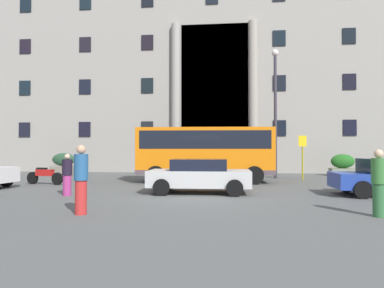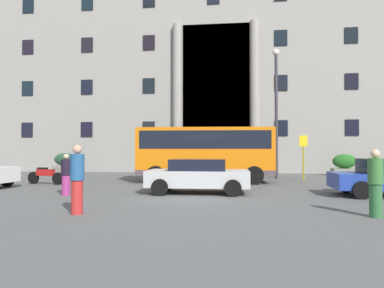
{
  "view_description": "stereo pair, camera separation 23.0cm",
  "coord_description": "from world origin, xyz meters",
  "px_view_note": "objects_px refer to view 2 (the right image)",
  "views": [
    {
      "loc": [
        1.13,
        -12.72,
        1.67
      ],
      "look_at": [
        -0.67,
        4.8,
        1.99
      ],
      "focal_mm": 32.4,
      "sensor_mm": 36.0,
      "label": 1
    },
    {
      "loc": [
        1.36,
        -12.7,
        1.67
      ],
      "look_at": [
        -0.67,
        4.8,
        1.99
      ],
      "focal_mm": 32.4,
      "sensor_mm": 36.0,
      "label": 2
    }
  ],
  "objects_px": {
    "pedestrian_man_crossing": "(376,183)",
    "orange_minibus": "(205,150)",
    "hedge_planter_entrance_left": "(249,166)",
    "motorcycle_near_kerb": "(45,175)",
    "hedge_planter_far_east": "(66,164)",
    "lamppost_plaza_centre": "(276,103)",
    "hedge_planter_west": "(345,165)",
    "pedestrian_woman_dark_dress": "(66,175)",
    "bus_stop_sign": "(303,152)",
    "parked_sedan_second": "(198,175)",
    "pedestrian_man_red_shirt": "(77,179)",
    "hedge_planter_east": "(187,164)"
  },
  "relations": [
    {
      "from": "pedestrian_man_crossing",
      "to": "orange_minibus",
      "type": "bearing_deg",
      "value": -80.99
    },
    {
      "from": "hedge_planter_entrance_left",
      "to": "pedestrian_man_crossing",
      "type": "relative_size",
      "value": 0.97
    },
    {
      "from": "motorcycle_near_kerb",
      "to": "orange_minibus",
      "type": "bearing_deg",
      "value": 27.04
    },
    {
      "from": "hedge_planter_far_east",
      "to": "lamppost_plaza_centre",
      "type": "xyz_separation_m",
      "value": [
        14.47,
        -2.65,
        3.77
      ]
    },
    {
      "from": "hedge_planter_west",
      "to": "pedestrian_woman_dark_dress",
      "type": "relative_size",
      "value": 1.02
    },
    {
      "from": "bus_stop_sign",
      "to": "lamppost_plaza_centre",
      "type": "height_order",
      "value": "lamppost_plaza_centre"
    },
    {
      "from": "orange_minibus",
      "to": "pedestrian_woman_dark_dress",
      "type": "height_order",
      "value": "orange_minibus"
    },
    {
      "from": "hedge_planter_west",
      "to": "motorcycle_near_kerb",
      "type": "relative_size",
      "value": 0.77
    },
    {
      "from": "orange_minibus",
      "to": "parked_sedan_second",
      "type": "bearing_deg",
      "value": -92.04
    },
    {
      "from": "motorcycle_near_kerb",
      "to": "pedestrian_woman_dark_dress",
      "type": "bearing_deg",
      "value": -39.98
    },
    {
      "from": "hedge_planter_entrance_left",
      "to": "bus_stop_sign",
      "type": "bearing_deg",
      "value": -51.12
    },
    {
      "from": "motorcycle_near_kerb",
      "to": "pedestrian_man_crossing",
      "type": "relative_size",
      "value": 1.21
    },
    {
      "from": "bus_stop_sign",
      "to": "parked_sedan_second",
      "type": "bearing_deg",
      "value": -129.39
    },
    {
      "from": "hedge_planter_entrance_left",
      "to": "hedge_planter_west",
      "type": "height_order",
      "value": "hedge_planter_west"
    },
    {
      "from": "hedge_planter_far_east",
      "to": "hedge_planter_entrance_left",
      "type": "distance_m",
      "value": 12.99
    },
    {
      "from": "parked_sedan_second",
      "to": "pedestrian_woman_dark_dress",
      "type": "xyz_separation_m",
      "value": [
        -4.8,
        -1.26,
        0.07
      ]
    },
    {
      "from": "hedge_planter_entrance_left",
      "to": "motorcycle_near_kerb",
      "type": "relative_size",
      "value": 0.8
    },
    {
      "from": "hedge_planter_far_east",
      "to": "parked_sedan_second",
      "type": "distance_m",
      "value": 14.6
    },
    {
      "from": "lamppost_plaza_centre",
      "to": "parked_sedan_second",
      "type": "bearing_deg",
      "value": -117.81
    },
    {
      "from": "pedestrian_man_red_shirt",
      "to": "lamppost_plaza_centre",
      "type": "height_order",
      "value": "lamppost_plaza_centre"
    },
    {
      "from": "hedge_planter_far_east",
      "to": "pedestrian_man_crossing",
      "type": "height_order",
      "value": "pedestrian_man_crossing"
    },
    {
      "from": "hedge_planter_far_east",
      "to": "pedestrian_woman_dark_dress",
      "type": "xyz_separation_m",
      "value": [
        5.74,
        -11.37,
        0.06
      ]
    },
    {
      "from": "hedge_planter_east",
      "to": "pedestrian_woman_dark_dress",
      "type": "bearing_deg",
      "value": -105.65
    },
    {
      "from": "hedge_planter_west",
      "to": "parked_sedan_second",
      "type": "distance_m",
      "value": 13.17
    },
    {
      "from": "hedge_planter_far_east",
      "to": "hedge_planter_east",
      "type": "relative_size",
      "value": 0.84
    },
    {
      "from": "bus_stop_sign",
      "to": "pedestrian_man_red_shirt",
      "type": "height_order",
      "value": "bus_stop_sign"
    },
    {
      "from": "hedge_planter_east",
      "to": "pedestrian_woman_dark_dress",
      "type": "xyz_separation_m",
      "value": [
        -3.09,
        -11.04,
        0.03
      ]
    },
    {
      "from": "orange_minibus",
      "to": "bus_stop_sign",
      "type": "xyz_separation_m",
      "value": [
        5.36,
        1.7,
        -0.14
      ]
    },
    {
      "from": "pedestrian_man_red_shirt",
      "to": "pedestrian_man_crossing",
      "type": "relative_size",
      "value": 1.07
    },
    {
      "from": "orange_minibus",
      "to": "hedge_planter_west",
      "type": "distance_m",
      "value": 10.19
    },
    {
      "from": "bus_stop_sign",
      "to": "hedge_planter_west",
      "type": "relative_size",
      "value": 1.59
    },
    {
      "from": "motorcycle_near_kerb",
      "to": "lamppost_plaza_centre",
      "type": "bearing_deg",
      "value": 34.21
    },
    {
      "from": "bus_stop_sign",
      "to": "parked_sedan_second",
      "type": "height_order",
      "value": "bus_stop_sign"
    },
    {
      "from": "parked_sedan_second",
      "to": "pedestrian_man_crossing",
      "type": "height_order",
      "value": "pedestrian_man_crossing"
    },
    {
      "from": "bus_stop_sign",
      "to": "hedge_planter_east",
      "type": "height_order",
      "value": "bus_stop_sign"
    },
    {
      "from": "hedge_planter_far_east",
      "to": "hedge_planter_entrance_left",
      "type": "xyz_separation_m",
      "value": [
        12.98,
        -0.18,
        -0.07
      ]
    },
    {
      "from": "hedge_planter_far_east",
      "to": "hedge_planter_east",
      "type": "height_order",
      "value": "hedge_planter_east"
    },
    {
      "from": "hedge_planter_far_east",
      "to": "parked_sedan_second",
      "type": "height_order",
      "value": "hedge_planter_far_east"
    },
    {
      "from": "hedge_planter_entrance_left",
      "to": "hedge_planter_east",
      "type": "bearing_deg",
      "value": -177.79
    },
    {
      "from": "hedge_planter_far_east",
      "to": "lamppost_plaza_centre",
      "type": "relative_size",
      "value": 0.23
    },
    {
      "from": "hedge_planter_west",
      "to": "pedestrian_woman_dark_dress",
      "type": "bearing_deg",
      "value": -139.92
    },
    {
      "from": "motorcycle_near_kerb",
      "to": "pedestrian_woman_dark_dress",
      "type": "xyz_separation_m",
      "value": [
        3.05,
        -3.89,
        0.31
      ]
    },
    {
      "from": "hedge_planter_far_east",
      "to": "pedestrian_man_red_shirt",
      "type": "relative_size",
      "value": 0.97
    },
    {
      "from": "pedestrian_man_red_shirt",
      "to": "pedestrian_woman_dark_dress",
      "type": "distance_m",
      "value": 4.11
    },
    {
      "from": "lamppost_plaza_centre",
      "to": "pedestrian_man_crossing",
      "type": "bearing_deg",
      "value": -85.48
    },
    {
      "from": "hedge_planter_entrance_left",
      "to": "hedge_planter_east",
      "type": "height_order",
      "value": "hedge_planter_east"
    },
    {
      "from": "bus_stop_sign",
      "to": "pedestrian_man_crossing",
      "type": "xyz_separation_m",
      "value": [
        -0.41,
        -10.79,
        -0.69
      ]
    },
    {
      "from": "hedge_planter_east",
      "to": "hedge_planter_west",
      "type": "xyz_separation_m",
      "value": [
        10.29,
        0.22,
        -0.05
      ]
    },
    {
      "from": "hedge_planter_far_east",
      "to": "hedge_planter_east",
      "type": "bearing_deg",
      "value": -2.19
    },
    {
      "from": "hedge_planter_east",
      "to": "pedestrian_man_crossing",
      "type": "relative_size",
      "value": 1.23
    }
  ]
}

